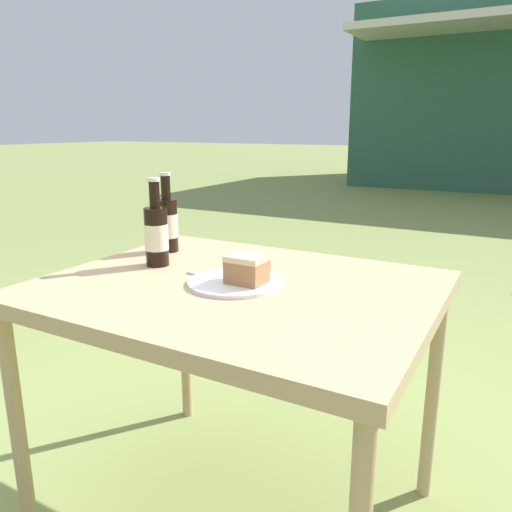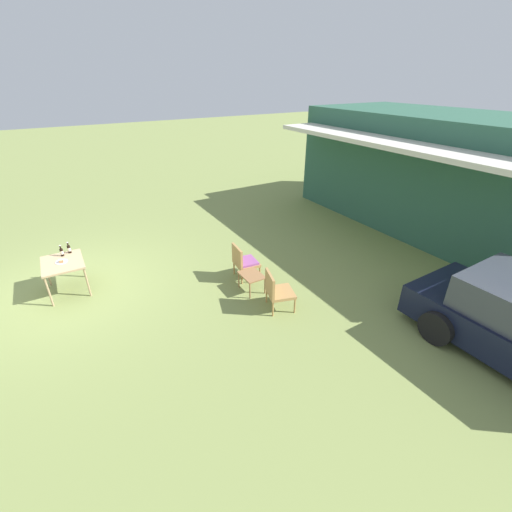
{
  "view_description": "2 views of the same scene",
  "coord_description": "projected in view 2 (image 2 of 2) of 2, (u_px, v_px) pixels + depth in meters",
  "views": [
    {
      "loc": [
        0.64,
        -1.06,
        1.11
      ],
      "look_at": [
        0.0,
        0.1,
        0.77
      ],
      "focal_mm": 35.0,
      "sensor_mm": 36.0,
      "label": 1
    },
    {
      "loc": [
        7.53,
        0.32,
        4.23
      ],
      "look_at": [
        2.15,
        3.5,
        0.9
      ],
      "focal_mm": 24.0,
      "sensor_mm": 36.0,
      "label": 2
    }
  ],
  "objects": [
    {
      "name": "ground_plane",
      "position": [
        71.0,
        290.0,
        7.56
      ],
      "size": [
        60.0,
        60.0,
        0.0
      ],
      "primitive_type": "plane",
      "color": "olive"
    },
    {
      "name": "cabin_building",
      "position": [
        448.0,
        174.0,
        10.03
      ],
      "size": [
        8.72,
        4.96,
        3.27
      ],
      "color": "#2D5B47",
      "rests_on": "ground_plane"
    },
    {
      "name": "wicker_chair_cushioned",
      "position": [
        244.0,
        261.0,
        7.85
      ],
      "size": [
        0.58,
        0.56,
        0.82
      ],
      "rotation": [
        0.0,
        0.0,
        3.05
      ],
      "color": "#B2844C",
      "rests_on": "ground_plane"
    },
    {
      "name": "wicker_chair_plain",
      "position": [
        276.0,
        290.0,
        6.79
      ],
      "size": [
        0.65,
        0.64,
        0.82
      ],
      "rotation": [
        0.0,
        0.0,
        2.85
      ],
      "color": "#B2844C",
      "rests_on": "ground_plane"
    },
    {
      "name": "garden_side_table",
      "position": [
        252.0,
        276.0,
        7.4
      ],
      "size": [
        0.55,
        0.42,
        0.4
      ],
      "color": "#996B42",
      "rests_on": "ground_plane"
    },
    {
      "name": "patio_table",
      "position": [
        63.0,
        264.0,
        7.26
      ],
      "size": [
        0.99,
        0.8,
        0.72
      ],
      "color": "tan",
      "rests_on": "ground_plane"
    },
    {
      "name": "cake_on_plate",
      "position": [
        61.0,
        261.0,
        7.19
      ],
      "size": [
        0.25,
        0.25,
        0.08
      ],
      "color": "white",
      "rests_on": "patio_table"
    },
    {
      "name": "cola_bottle_near",
      "position": [
        62.0,
        252.0,
        7.42
      ],
      "size": [
        0.07,
        0.07,
        0.26
      ],
      "color": "black",
      "rests_on": "patio_table"
    },
    {
      "name": "cola_bottle_far",
      "position": [
        69.0,
        249.0,
        7.55
      ],
      "size": [
        0.07,
        0.07,
        0.26
      ],
      "color": "black",
      "rests_on": "patio_table"
    },
    {
      "name": "fork",
      "position": [
        62.0,
        260.0,
        7.29
      ],
      "size": [
        0.17,
        0.03,
        0.01
      ],
      "color": "silver",
      "rests_on": "patio_table"
    }
  ]
}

